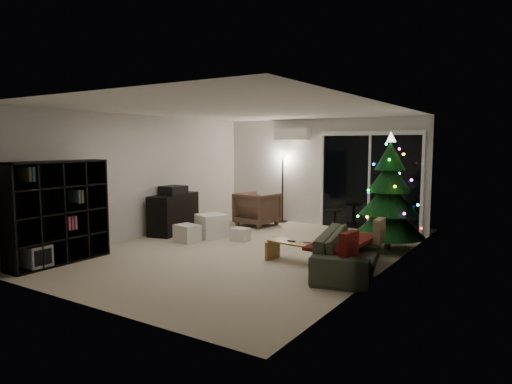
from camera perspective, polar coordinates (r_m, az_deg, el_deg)
room at (r=9.07m, az=5.98°, el=0.32°), size 6.50×7.51×2.60m
bookshelf at (r=8.12m, az=-24.35°, el=-2.22°), size 0.75×1.70×1.65m
media_cabinet at (r=10.02m, az=-10.24°, el=-2.65°), size 0.77×1.41×0.84m
stereo at (r=9.95m, az=-10.29°, el=0.25°), size 0.42×0.50×0.18m
armchair at (r=10.71m, az=0.18°, el=-2.12°), size 0.94×0.96×0.79m
ottoman at (r=9.43m, az=-5.57°, el=-4.23°), size 0.70×0.70×0.48m
cardboard_box_a at (r=9.09m, az=-8.60°, el=-5.11°), size 0.53×0.44×0.34m
cardboard_box_b at (r=9.10m, az=-1.99°, el=-5.31°), size 0.39×0.32×0.25m
side_table at (r=10.13m, az=9.78°, el=-3.52°), size 0.51×0.51×0.49m
floor_lamp at (r=11.17m, az=3.33°, el=0.49°), size 0.27×0.27×1.67m
sofa at (r=7.07m, az=11.52°, el=-7.31°), size 1.25×2.16×0.59m
sofa_throw at (r=7.08m, az=10.78°, el=-6.18°), size 0.63×1.46×0.05m
cushion_a at (r=7.54m, az=15.14°, el=-4.70°), size 0.15×0.40×0.39m
cushion_b at (r=6.34m, az=11.52°, el=-6.64°), size 0.14×0.40×0.39m
coffee_table at (r=7.43m, az=5.46°, el=-7.57°), size 1.10×0.48×0.34m
remote_a at (r=7.45m, az=4.45°, el=-6.10°), size 0.13×0.04×0.02m
remote_b at (r=7.39m, az=6.35°, el=-6.24°), size 0.13×0.08×0.02m
christmas_tree at (r=8.56m, az=16.31°, el=0.09°), size 1.36×1.36×2.13m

